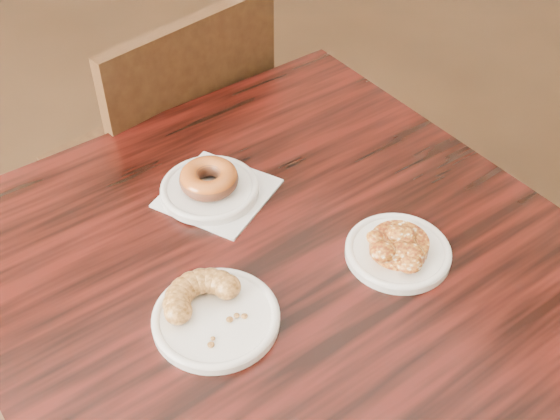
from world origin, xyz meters
TOP-DOWN VIEW (x-y plane):
  - cafe_table at (0.01, -0.18)m, footprint 0.89×0.89m
  - chair_far at (0.09, 0.47)m, footprint 0.51×0.51m
  - napkin at (0.01, -0.01)m, footprint 0.22×0.22m
  - plate_donut at (-0.00, 0.00)m, footprint 0.16×0.16m
  - plate_cruller at (-0.13, -0.23)m, footprint 0.18×0.18m
  - plate_fritter at (0.16, -0.28)m, footprint 0.16×0.16m
  - glazed_donut at (-0.00, 0.00)m, footprint 0.10×0.10m
  - apple_fritter at (0.16, -0.28)m, footprint 0.12×0.12m
  - cruller_fragment at (-0.13, -0.23)m, footprint 0.13×0.13m

SIDE VIEW (x-z plane):
  - cafe_table at x=0.01m, z-range 0.00..0.75m
  - chair_far at x=0.09m, z-range 0.00..0.90m
  - napkin at x=0.01m, z-range 0.75..0.75m
  - plate_cruller at x=-0.13m, z-range 0.75..0.76m
  - plate_fritter at x=0.16m, z-range 0.75..0.76m
  - plate_donut at x=0.00m, z-range 0.75..0.77m
  - apple_fritter at x=0.16m, z-range 0.76..0.79m
  - cruller_fragment at x=-0.13m, z-range 0.76..0.80m
  - glazed_donut at x=0.00m, z-range 0.77..0.80m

